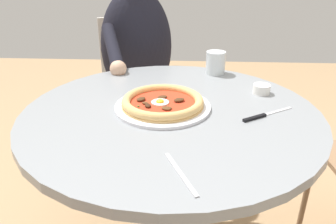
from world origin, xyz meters
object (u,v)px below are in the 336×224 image
object	(u,v)px
pizza_on_plate	(163,103)
cafe_chair_diner	(135,81)
water_glass	(215,64)
steak_knife	(261,116)
dining_table	(171,148)
fork_utensil	(180,173)
ramekin_capers	(262,89)
diner_person	(138,85)

from	to	relation	value
pizza_on_plate	cafe_chair_diner	size ratio (longest dim) A/B	0.36
water_glass	steak_knife	world-z (taller)	water_glass
dining_table	fork_utensil	world-z (taller)	fork_utensil
ramekin_capers	diner_person	world-z (taller)	diner_person
dining_table	steak_knife	distance (m)	0.31
pizza_on_plate	diner_person	xyz separation A→B (m)	(-0.18, 0.67, -0.19)
steak_knife	diner_person	distance (m)	0.88
dining_table	water_glass	bearing A→B (deg)	65.58
ramekin_capers	cafe_chair_diner	world-z (taller)	cafe_chair_diner
water_glass	ramekin_capers	distance (m)	0.26
dining_table	cafe_chair_diner	world-z (taller)	cafe_chair_diner
water_glass	fork_utensil	world-z (taller)	water_glass
dining_table	cafe_chair_diner	size ratio (longest dim) A/B	1.09
cafe_chair_diner	steak_knife	bearing A→B (deg)	-58.60
water_glass	steak_knife	xyz separation A→B (m)	(0.11, -0.41, -0.04)
pizza_on_plate	diner_person	size ratio (longest dim) A/B	0.25
ramekin_capers	diner_person	bearing A→B (deg)	134.78
ramekin_capers	dining_table	bearing A→B (deg)	-154.23
dining_table	diner_person	distance (m)	0.71
pizza_on_plate	steak_knife	distance (m)	0.30
steak_knife	fork_utensil	world-z (taller)	steak_knife
diner_person	cafe_chair_diner	size ratio (longest dim) A/B	1.41
diner_person	ramekin_capers	bearing A→B (deg)	-45.22
water_glass	pizza_on_plate	bearing A→B (deg)	-118.21
pizza_on_plate	fork_utensil	world-z (taller)	pizza_on_plate
water_glass	ramekin_capers	bearing A→B (deg)	-55.91
steak_knife	diner_person	size ratio (longest dim) A/B	0.14
dining_table	fork_utensil	bearing A→B (deg)	-83.75
steak_knife	cafe_chair_diner	xyz separation A→B (m)	(-0.52, 0.85, -0.20)
pizza_on_plate	fork_utensil	bearing A→B (deg)	-79.57
pizza_on_plate	fork_utensil	distance (m)	0.35
pizza_on_plate	steak_knife	size ratio (longest dim) A/B	1.78
fork_utensil	cafe_chair_diner	xyz separation A→B (m)	(-0.28, 1.15, -0.20)
cafe_chair_diner	pizza_on_plate	bearing A→B (deg)	-74.69
steak_knife	fork_utensil	xyz separation A→B (m)	(-0.24, -0.30, -0.00)
fork_utensil	pizza_on_plate	bearing A→B (deg)	100.43
ramekin_capers	cafe_chair_diner	bearing A→B (deg)	130.29
dining_table	steak_knife	bearing A→B (deg)	-8.79
steak_knife	fork_utensil	distance (m)	0.38
pizza_on_plate	water_glass	world-z (taller)	water_glass
dining_table	diner_person	bearing A→B (deg)	107.05
pizza_on_plate	fork_utensil	xyz separation A→B (m)	(0.06, -0.35, -0.02)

